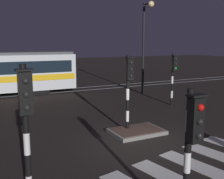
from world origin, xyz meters
TOP-DOWN VIEW (x-y plane):
  - ground_plane at (0.00, 0.00)m, footprint 120.00×120.00m
  - rail_near at (0.00, 12.61)m, footprint 80.00×0.12m
  - rail_far at (0.00, 14.05)m, footprint 80.00×0.12m
  - crosswalk_zebra at (0.00, -3.19)m, footprint 7.82×5.20m
  - traffic_island at (0.52, 1.20)m, footprint 2.26×1.58m
  - traffic_light_corner_far_right at (5.45, 4.84)m, footprint 0.36×0.42m
  - traffic_light_kerb_mid_left at (-1.95, -4.77)m, footprint 0.36×0.42m
  - traffic_light_corner_near_left at (-4.80, -2.81)m, footprint 0.36×0.42m
  - traffic_light_median_centre at (0.24, 1.46)m, footprint 0.36×0.42m
  - street_lamp_trackside_right at (5.98, 8.87)m, footprint 0.44×1.21m

SIDE VIEW (x-z plane):
  - ground_plane at x=0.00m, z-range 0.00..0.00m
  - crosswalk_zebra at x=0.00m, z-range 0.00..0.02m
  - rail_near at x=0.00m, z-range 0.00..0.03m
  - rail_far at x=0.00m, z-range 0.00..0.03m
  - traffic_island at x=0.52m, z-range 0.00..0.18m
  - traffic_light_kerb_mid_left at x=-1.95m, z-range 0.49..3.56m
  - traffic_light_corner_far_right at x=5.45m, z-range 0.52..3.79m
  - traffic_light_median_centre at x=0.24m, z-range 0.55..3.99m
  - traffic_light_corner_near_left at x=-4.80m, z-range 0.56..4.07m
  - street_lamp_trackside_right at x=5.98m, z-range 0.95..7.84m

